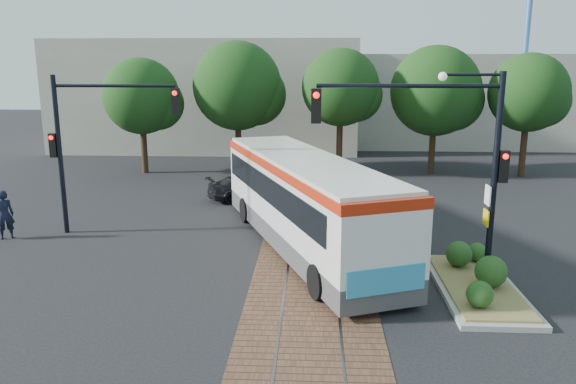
% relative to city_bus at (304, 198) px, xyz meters
% --- Properties ---
extents(ground, '(120.00, 120.00, 0.00)m').
position_rel_city_bus_xyz_m(ground, '(0.27, -2.69, -1.80)').
color(ground, black).
rests_on(ground, ground).
extents(trackbed, '(3.60, 40.00, 0.02)m').
position_rel_city_bus_xyz_m(trackbed, '(0.27, 1.31, -1.80)').
color(trackbed, brown).
rests_on(trackbed, ground).
extents(tree_row, '(26.40, 5.60, 7.67)m').
position_rel_city_bus_xyz_m(tree_row, '(1.48, 13.73, 3.05)').
color(tree_row, '#382314').
rests_on(tree_row, ground).
extents(warehouses, '(40.00, 13.00, 8.00)m').
position_rel_city_bus_xyz_m(warehouses, '(-0.25, 26.05, 2.01)').
color(warehouses, '#ADA899').
rests_on(warehouses, ground).
extents(crane, '(8.00, 0.50, 18.00)m').
position_rel_city_bus_xyz_m(crane, '(18.27, 31.31, 9.08)').
color(crane, '#3F72B2').
rests_on(crane, ground).
extents(city_bus, '(6.74, 12.17, 3.23)m').
position_rel_city_bus_xyz_m(city_bus, '(0.00, 0.00, 0.00)').
color(city_bus, '#414144').
rests_on(city_bus, ground).
extents(traffic_island, '(2.20, 5.20, 1.13)m').
position_rel_city_bus_xyz_m(traffic_island, '(5.09, -3.59, -1.47)').
color(traffic_island, gray).
rests_on(traffic_island, ground).
extents(signal_pole_main, '(5.49, 0.46, 6.00)m').
position_rel_city_bus_xyz_m(signal_pole_main, '(4.14, -3.50, 2.35)').
color(signal_pole_main, black).
rests_on(signal_pole_main, ground).
extents(signal_pole_left, '(4.99, 0.34, 6.00)m').
position_rel_city_bus_xyz_m(signal_pole_left, '(-8.09, 1.30, 2.06)').
color(signal_pole_left, black).
rests_on(signal_pole_left, ground).
extents(officer, '(0.81, 0.74, 1.86)m').
position_rel_city_bus_xyz_m(officer, '(-11.14, 0.42, -0.87)').
color(officer, black).
rests_on(officer, ground).
extents(parked_car, '(4.31, 3.15, 1.16)m').
position_rel_city_bus_xyz_m(parked_car, '(-2.77, 7.03, -1.22)').
color(parked_car, black).
rests_on(parked_car, ground).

